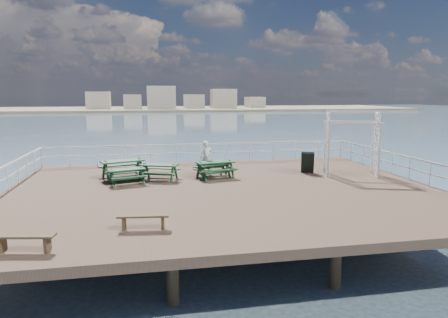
% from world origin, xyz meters
% --- Properties ---
extents(ground, '(18.00, 14.00, 0.30)m').
position_xyz_m(ground, '(0.00, 0.00, -0.15)').
color(ground, brown).
rests_on(ground, ground).
extents(sea_backdrop, '(300.00, 300.00, 9.20)m').
position_xyz_m(sea_backdrop, '(12.54, 134.07, -0.51)').
color(sea_backdrop, '#3D5567').
rests_on(sea_backdrop, ground).
extents(railing, '(17.77, 13.76, 1.10)m').
position_xyz_m(railing, '(-0.07, 2.57, 0.87)').
color(railing, silver).
rests_on(railing, ground).
extents(picnic_table_a, '(2.38, 2.14, 0.96)m').
position_xyz_m(picnic_table_a, '(-4.30, 3.06, 0.61)').
color(picnic_table_a, '#153A1B').
rests_on(picnic_table_a, ground).
extents(picnic_table_b, '(2.08, 1.89, 0.82)m').
position_xyz_m(picnic_table_b, '(-2.60, 2.29, 0.53)').
color(picnic_table_b, '#153A1B').
rests_on(picnic_table_b, ground).
extents(picnic_table_c, '(1.94, 1.76, 0.77)m').
position_xyz_m(picnic_table_c, '(-0.04, 2.19, 0.49)').
color(picnic_table_c, '#153A1B').
rests_on(picnic_table_c, ground).
extents(picnic_table_d, '(1.87, 1.66, 0.77)m').
position_xyz_m(picnic_table_d, '(-4.05, 1.67, 0.49)').
color(picnic_table_d, '#153A1B').
rests_on(picnic_table_d, ground).
extents(picnic_table_e, '(2.04, 1.76, 0.88)m').
position_xyz_m(picnic_table_e, '(0.05, 2.30, 0.56)').
color(picnic_table_e, '#153A1B').
rests_on(picnic_table_e, ground).
extents(flat_bench_near, '(1.57, 0.63, 0.44)m').
position_xyz_m(flat_bench_near, '(-6.23, -5.80, 0.33)').
color(flat_bench_near, brown).
rests_on(flat_bench_near, ground).
extents(flat_bench_far, '(1.54, 0.52, 0.44)m').
position_xyz_m(flat_bench_far, '(-3.28, -4.62, 0.33)').
color(flat_bench_far, brown).
rests_on(flat_bench_far, ground).
extents(trellis_arbor, '(2.85, 2.09, 3.18)m').
position_xyz_m(trellis_arbor, '(6.74, 1.66, 1.41)').
color(trellis_arbor, silver).
rests_on(trellis_arbor, ground).
extents(sandwich_board, '(0.77, 0.68, 1.06)m').
position_xyz_m(sandwich_board, '(4.86, 2.55, 0.51)').
color(sandwich_board, black).
rests_on(sandwich_board, ground).
extents(person, '(0.64, 0.44, 1.68)m').
position_xyz_m(person, '(-0.27, 3.06, 0.84)').
color(person, white).
rests_on(person, ground).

